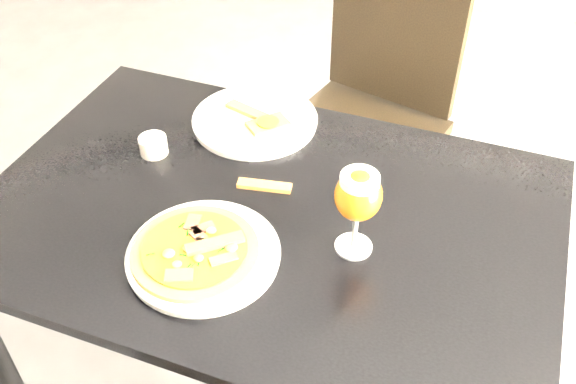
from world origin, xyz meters
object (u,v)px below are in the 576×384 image
(chair_far, at_px, (369,113))
(pizza, at_px, (195,250))
(beer_glass, at_px, (358,196))
(dining_table, at_px, (267,240))

(chair_far, xyz_separation_m, pizza, (-0.16, -0.90, 0.24))
(chair_far, xyz_separation_m, beer_glass, (0.12, -0.78, 0.35))
(dining_table, height_order, pizza, pizza)
(dining_table, height_order, beer_glass, beer_glass)
(dining_table, height_order, chair_far, chair_far)
(dining_table, bearing_deg, pizza, -112.68)
(chair_far, height_order, beer_glass, chair_far)
(dining_table, relative_size, pizza, 5.03)
(dining_table, xyz_separation_m, chair_far, (0.08, 0.73, -0.13))
(chair_far, distance_m, beer_glass, 0.87)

